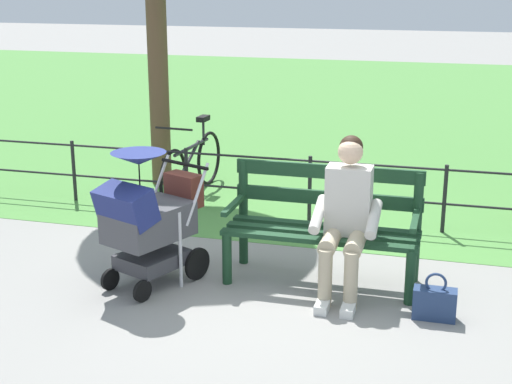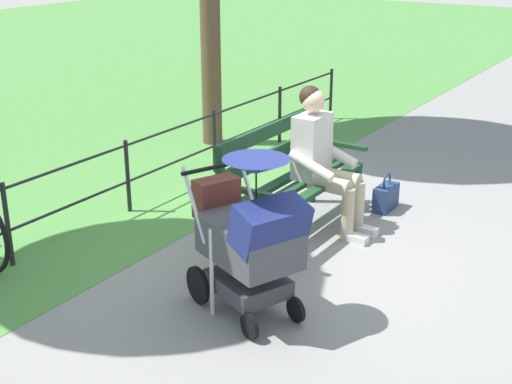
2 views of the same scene
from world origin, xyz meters
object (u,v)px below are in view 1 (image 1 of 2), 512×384
(park_bench, at_px, (324,220))
(person_on_bench, at_px, (346,213))
(handbag, at_px, (435,303))
(bicycle, at_px, (192,165))
(stroller, at_px, (148,217))

(park_bench, bearing_deg, person_on_bench, 134.21)
(park_bench, bearing_deg, handbag, 150.79)
(bicycle, bearing_deg, handbag, 138.09)
(handbag, relative_size, bicycle, 0.22)
(stroller, xyz_separation_m, handbag, (-2.31, 0.02, -0.47))
(stroller, height_order, handbag, stroller)
(bicycle, bearing_deg, person_on_bench, 133.31)
(stroller, xyz_separation_m, bicycle, (0.57, -2.56, -0.23))
(stroller, relative_size, bicycle, 0.69)
(bicycle, bearing_deg, stroller, 102.51)
(park_bench, height_order, person_on_bench, person_on_bench)
(park_bench, bearing_deg, stroller, 20.76)
(park_bench, height_order, handbag, park_bench)
(stroller, bearing_deg, handbag, 179.59)
(park_bench, bearing_deg, bicycle, -46.79)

